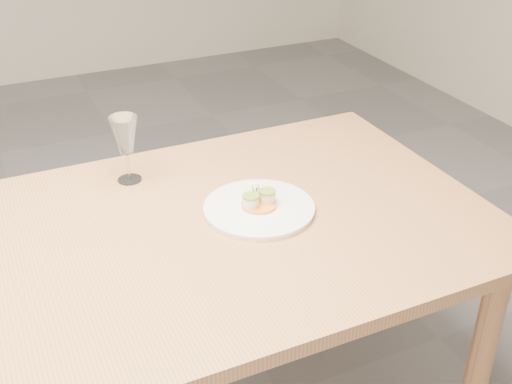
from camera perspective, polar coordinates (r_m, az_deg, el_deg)
name	(u,v)px	position (r m, az deg, el deg)	size (l,w,h in m)	color
dining_table	(45,288)	(1.68, -18.22, -8.15)	(2.40, 1.00, 0.75)	#B77E4F
dinner_plate	(259,207)	(1.77, 0.29, -1.36)	(0.31, 0.31, 0.08)	white
wine_glass_2	(125,137)	(1.90, -11.58, 4.85)	(0.08, 0.08, 0.20)	white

